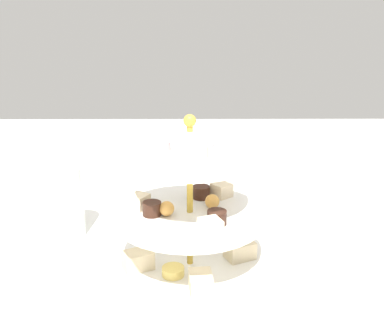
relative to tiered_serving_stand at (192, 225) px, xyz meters
The scene contains 4 objects.
ground_plane 0.08m from the tiered_serving_stand, behind, with size 2.40×2.40×0.00m, color white.
tiered_serving_stand is the anchor object (origin of this frame).
water_glass_tall_right 0.27m from the tiered_serving_stand, 116.95° to the right, with size 0.07×0.07×0.14m, color silver.
butter_knife_left 0.33m from the tiered_serving_stand, 162.97° to the left, with size 0.17×0.01×0.00m, color silver.
Camera 1 is at (0.66, -0.00, 0.40)m, focal length 41.34 mm.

